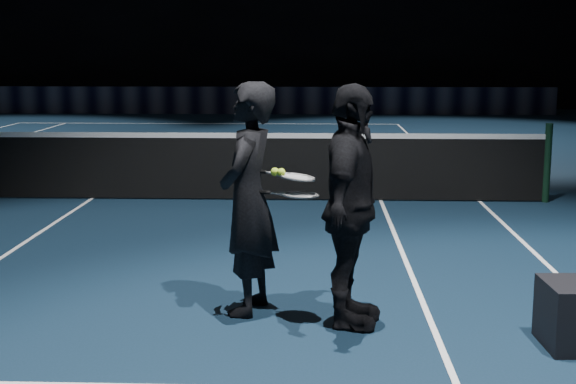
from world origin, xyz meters
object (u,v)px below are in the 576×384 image
at_px(racket_lower, 301,195).
at_px(tennis_balls, 278,170).
at_px(racket_upper, 297,177).
at_px(player_b, 350,207).
at_px(player_a, 248,199).

xyz_separation_m(racket_lower, tennis_balls, (-0.18, 0.07, 0.18)).
bearing_deg(racket_upper, player_b, -9.08).
bearing_deg(player_a, racket_lower, 81.93).
distance_m(player_a, player_b, 0.85).
xyz_separation_m(player_a, tennis_balls, (0.24, -0.08, 0.25)).
height_order(racket_upper, tennis_balls, tennis_balls).
height_order(player_a, racket_upper, player_a).
bearing_deg(racket_upper, tennis_balls, -170.43).
bearing_deg(tennis_balls, player_b, -20.88).
relative_size(player_b, racket_lower, 2.72).
distance_m(player_b, tennis_balls, 0.64).
relative_size(racket_upper, tennis_balls, 5.67).
height_order(player_a, tennis_balls, player_a).
bearing_deg(racket_lower, tennis_balls, 178.53).
bearing_deg(racket_upper, player_a, -178.29).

